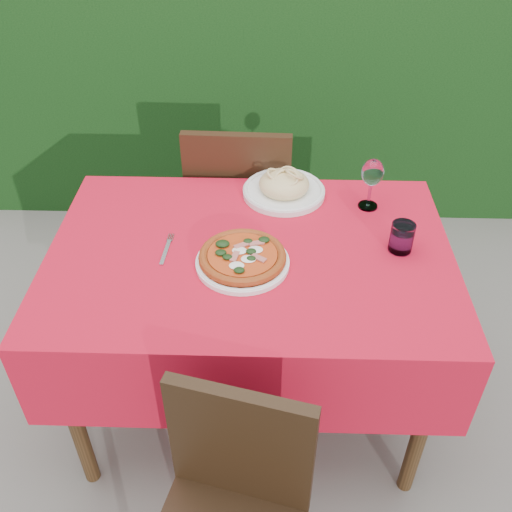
{
  "coord_description": "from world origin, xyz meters",
  "views": [
    {
      "loc": [
        0.06,
        -1.39,
        1.85
      ],
      "look_at": [
        0.02,
        -0.05,
        0.77
      ],
      "focal_mm": 40.0,
      "sensor_mm": 36.0,
      "label": 1
    }
  ],
  "objects_px": {
    "chair_far": "(240,208)",
    "wine_glass": "(372,174)",
    "pizza_plate": "(243,258)",
    "pasta_plate": "(284,187)",
    "chair_near": "(231,510)",
    "fork": "(165,252)",
    "water_glass": "(401,239)"
  },
  "relations": [
    {
      "from": "pasta_plate",
      "to": "wine_glass",
      "type": "height_order",
      "value": "wine_glass"
    },
    {
      "from": "chair_near",
      "to": "chair_far",
      "type": "bearing_deg",
      "value": 105.76
    },
    {
      "from": "chair_near",
      "to": "fork",
      "type": "bearing_deg",
      "value": 123.58
    },
    {
      "from": "pasta_plate",
      "to": "fork",
      "type": "height_order",
      "value": "pasta_plate"
    },
    {
      "from": "chair_far",
      "to": "pizza_plate",
      "type": "bearing_deg",
      "value": 95.95
    },
    {
      "from": "pizza_plate",
      "to": "water_glass",
      "type": "height_order",
      "value": "water_glass"
    },
    {
      "from": "water_glass",
      "to": "fork",
      "type": "xyz_separation_m",
      "value": [
        -0.73,
        -0.04,
        -0.04
      ]
    },
    {
      "from": "wine_glass",
      "to": "chair_far",
      "type": "bearing_deg",
      "value": 145.1
    },
    {
      "from": "pasta_plate",
      "to": "water_glass",
      "type": "distance_m",
      "value": 0.47
    },
    {
      "from": "chair_far",
      "to": "pasta_plate",
      "type": "height_order",
      "value": "chair_far"
    },
    {
      "from": "chair_near",
      "to": "fork",
      "type": "distance_m",
      "value": 0.76
    },
    {
      "from": "fork",
      "to": "pasta_plate",
      "type": "bearing_deg",
      "value": 46.5
    },
    {
      "from": "chair_far",
      "to": "fork",
      "type": "distance_m",
      "value": 0.67
    },
    {
      "from": "chair_far",
      "to": "pizza_plate",
      "type": "relative_size",
      "value": 3.19
    },
    {
      "from": "chair_far",
      "to": "pizza_plate",
      "type": "distance_m",
      "value": 0.7
    },
    {
      "from": "chair_far",
      "to": "wine_glass",
      "type": "xyz_separation_m",
      "value": [
        0.46,
        -0.32,
        0.36
      ]
    },
    {
      "from": "pizza_plate",
      "to": "water_glass",
      "type": "xyz_separation_m",
      "value": [
        0.49,
        0.09,
        0.02
      ]
    },
    {
      "from": "chair_near",
      "to": "water_glass",
      "type": "height_order",
      "value": "water_glass"
    },
    {
      "from": "water_glass",
      "to": "wine_glass",
      "type": "xyz_separation_m",
      "value": [
        -0.07,
        0.24,
        0.08
      ]
    },
    {
      "from": "pizza_plate",
      "to": "pasta_plate",
      "type": "xyz_separation_m",
      "value": [
        0.13,
        0.39,
        0.01
      ]
    },
    {
      "from": "chair_near",
      "to": "fork",
      "type": "xyz_separation_m",
      "value": [
        -0.24,
        0.67,
        0.29
      ]
    },
    {
      "from": "water_glass",
      "to": "chair_far",
      "type": "bearing_deg",
      "value": 133.51
    },
    {
      "from": "chair_near",
      "to": "pasta_plate",
      "type": "xyz_separation_m",
      "value": [
        0.13,
        1.01,
        0.31
      ]
    },
    {
      "from": "pasta_plate",
      "to": "chair_near",
      "type": "bearing_deg",
      "value": -97.34
    },
    {
      "from": "chair_far",
      "to": "water_glass",
      "type": "xyz_separation_m",
      "value": [
        0.53,
        -0.56,
        0.27
      ]
    },
    {
      "from": "chair_far",
      "to": "pizza_plate",
      "type": "xyz_separation_m",
      "value": [
        0.04,
        -0.65,
        0.26
      ]
    },
    {
      "from": "wine_glass",
      "to": "fork",
      "type": "bearing_deg",
      "value": -157.25
    },
    {
      "from": "fork",
      "to": "water_glass",
      "type": "bearing_deg",
      "value": 6.39
    },
    {
      "from": "pasta_plate",
      "to": "wine_glass",
      "type": "distance_m",
      "value": 0.31
    },
    {
      "from": "water_glass",
      "to": "fork",
      "type": "bearing_deg",
      "value": -176.99
    },
    {
      "from": "pizza_plate",
      "to": "pasta_plate",
      "type": "bearing_deg",
      "value": 72.16
    },
    {
      "from": "chair_near",
      "to": "pizza_plate",
      "type": "xyz_separation_m",
      "value": [
        0.0,
        0.62,
        0.31
      ]
    }
  ]
}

